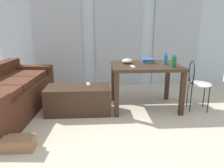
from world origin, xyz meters
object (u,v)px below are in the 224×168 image
at_px(tv_remote_primary, 88,84).
at_px(shoebox, 19,143).
at_px(coffee_table, 79,99).
at_px(tv_remote_on_table, 133,67).
at_px(bottle_far, 165,60).
at_px(wire_chair, 195,80).
at_px(book_stack, 147,61).
at_px(bowl, 127,61).
at_px(craft_table, 145,71).
at_px(couch, 8,95).
at_px(bottle_near, 174,62).

xyz_separation_m(tv_remote_primary, shoebox, (-0.76, -1.17, -0.37)).
xyz_separation_m(coffee_table, tv_remote_on_table, (0.86, -0.07, 0.55)).
distance_m(bottle_far, shoebox, 2.47).
distance_m(wire_chair, book_stack, 0.85).
bearing_deg(bowl, tv_remote_primary, -166.08).
height_order(craft_table, bottle_far, bottle_far).
bearing_deg(couch, shoebox, -64.20).
xyz_separation_m(coffee_table, wire_chair, (1.92, 0.00, 0.30)).
distance_m(coffee_table, tv_remote_on_table, 1.03).
distance_m(bowl, book_stack, 0.37).
distance_m(wire_chair, bowl, 1.17).
bearing_deg(shoebox, book_stack, 38.19).
bearing_deg(couch, coffee_table, -1.70).
xyz_separation_m(bottle_far, bowl, (-0.61, 0.15, -0.04)).
bearing_deg(tv_remote_primary, tv_remote_on_table, -23.28).
distance_m(coffee_table, tv_remote_primary, 0.30).
height_order(coffee_table, bowl, bowl).
bearing_deg(craft_table, coffee_table, -172.03).
relative_size(wire_chair, tv_remote_on_table, 4.64).
bearing_deg(shoebox, bottle_near, 24.53).
bearing_deg(book_stack, craft_table, -110.16).
distance_m(coffee_table, book_stack, 1.35).
bearing_deg(bowl, wire_chair, -13.31).
bearing_deg(couch, craft_table, 3.14).
relative_size(bottle_near, bottle_far, 0.98).
height_order(book_stack, shoebox, book_stack).
distance_m(couch, bottle_near, 2.68).
bearing_deg(craft_table, tv_remote_primary, -176.63).
distance_m(bowl, tv_remote_on_table, 0.34).
bearing_deg(couch, bottle_far, 1.85).
distance_m(bottle_near, shoebox, 2.42).
bearing_deg(tv_remote_primary, craft_table, -6.11).
bearing_deg(coffee_table, couch, 178.30).
bearing_deg(book_stack, bottle_far, -40.16).
xyz_separation_m(couch, shoebox, (0.53, -1.10, -0.23)).
distance_m(book_stack, tv_remote_primary, 1.10).
distance_m(wire_chair, shoebox, 2.77).
distance_m(book_stack, tv_remote_on_table, 0.51).
distance_m(bottle_far, bowl, 0.63).
bearing_deg(tv_remote_primary, bottle_far, -8.75).
xyz_separation_m(craft_table, tv_remote_primary, (-0.96, -0.06, -0.20)).
bearing_deg(bottle_far, shoebox, -149.72).
bearing_deg(craft_table, bottle_near, -35.62).
height_order(couch, wire_chair, wire_chair).
relative_size(wire_chair, shoebox, 2.32).
bearing_deg(bottle_near, tv_remote_on_table, 176.27).
xyz_separation_m(couch, bottle_far, (2.56, 0.08, 0.53)).
xyz_separation_m(wire_chair, book_stack, (-0.74, 0.33, 0.27)).
bearing_deg(craft_table, bottle_far, -7.27).
relative_size(wire_chair, bowl, 4.63).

